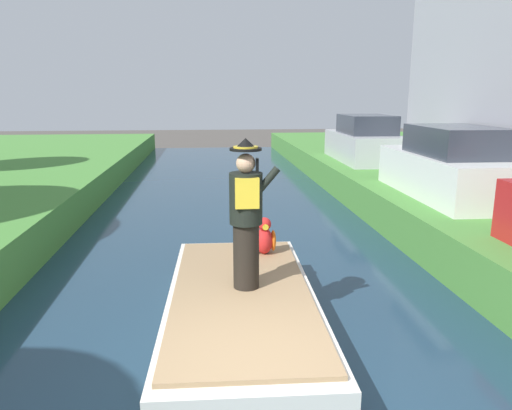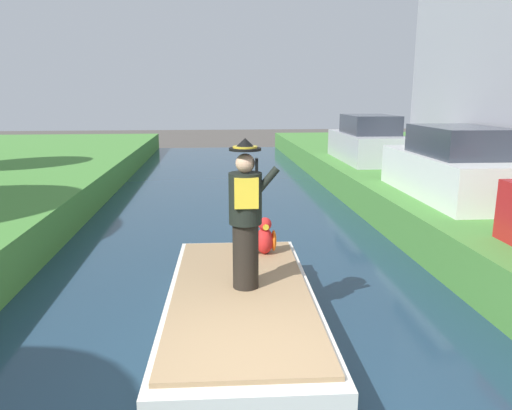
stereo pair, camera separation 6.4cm
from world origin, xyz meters
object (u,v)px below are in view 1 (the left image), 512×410
Objects in this scene: parrot_plush at (264,238)px; parked_car_silver at (364,142)px; person_pirate at (246,215)px; parked_car_white at (451,167)px; boat at (242,313)px.

parrot_plush is 9.69m from parked_car_silver.
person_pirate is 10.97m from parked_car_silver.
parked_car_white is at bearing -90.00° from parked_car_silver.
parked_car_silver is (4.71, 9.90, -0.09)m from person_pirate.
boat is 1.06× the size of parked_car_white.
parked_car_silver is (4.78, 9.99, 1.14)m from boat.
boat is 7.46× the size of parrot_plush.
parrot_plush is (0.37, 1.26, -0.68)m from person_pirate.
boat is 6.46m from parked_car_white.
person_pirate is at bearing 50.72° from boat.
parrot_plush is at bearing -146.88° from parked_car_white.
boat is 1.24m from person_pirate.
parked_car_silver reaches higher than parrot_plush.
parked_car_white is at bearing 41.18° from boat.
person_pirate is at bearing -138.99° from parked_car_white.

